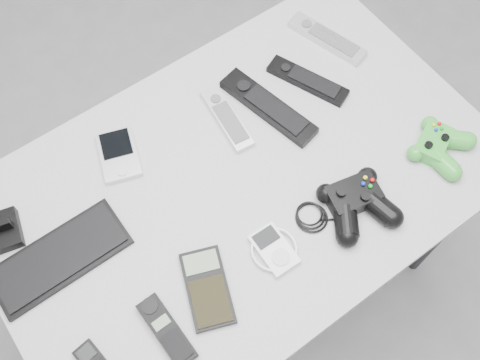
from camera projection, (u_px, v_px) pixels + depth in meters
floor at (242, 276)px, 1.87m from camera, size 3.50×3.50×0.00m
desk at (241, 193)px, 1.27m from camera, size 1.09×0.70×0.73m
pda_keyboard at (60, 257)px, 1.12m from camera, size 0.28×0.12×0.02m
pda at (119, 155)px, 1.22m from camera, size 0.12×0.14×0.02m
remote_silver_a at (227, 118)px, 1.27m from camera, size 0.07×0.18×0.02m
remote_black_a at (268, 106)px, 1.28m from camera, size 0.11×0.26×0.03m
remote_black_b at (308, 80)px, 1.31m from camera, size 0.12×0.20×0.02m
remote_silver_b at (327, 38)px, 1.37m from camera, size 0.10×0.21×0.02m
cordless_handset at (167, 331)px, 1.06m from camera, size 0.05×0.15×0.02m
calculator at (207, 288)px, 1.10m from camera, size 0.13×0.18×0.02m
mp3_player at (274, 249)px, 1.13m from camera, size 0.10×0.10×0.02m
controller_black at (357, 201)px, 1.16m from camera, size 0.29×0.21×0.05m
controller_green at (439, 145)px, 1.22m from camera, size 0.17×0.18×0.04m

